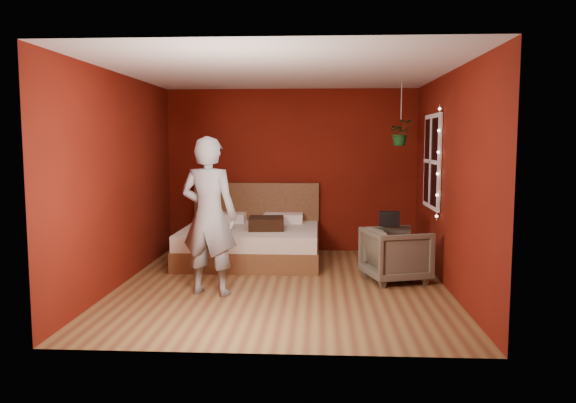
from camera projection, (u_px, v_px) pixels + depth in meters
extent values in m
plane|color=olive|center=(282.00, 285.00, 6.94)|extent=(4.50, 4.50, 0.00)
cube|color=#61140A|center=(291.00, 171.00, 9.04)|extent=(4.00, 0.02, 2.60)
cube|color=#61140A|center=(264.00, 200.00, 4.56)|extent=(4.00, 0.02, 2.60)
cube|color=#61140A|center=(120.00, 180.00, 6.91)|extent=(0.02, 4.50, 2.60)
cube|color=#61140A|center=(450.00, 181.00, 6.69)|extent=(0.02, 4.50, 2.60)
cube|color=silver|center=(282.00, 70.00, 6.66)|extent=(4.00, 4.50, 0.02)
cube|color=white|center=(432.00, 162.00, 7.56)|extent=(0.04, 0.97, 1.27)
cube|color=black|center=(431.00, 162.00, 7.56)|extent=(0.02, 0.85, 1.15)
cube|color=white|center=(431.00, 162.00, 7.56)|extent=(0.03, 0.05, 1.15)
cube|color=white|center=(431.00, 162.00, 7.56)|extent=(0.03, 0.85, 0.05)
cylinder|color=silver|center=(438.00, 163.00, 7.04)|extent=(0.01, 0.01, 1.45)
sphere|color=#FFF2CC|center=(437.00, 216.00, 7.11)|extent=(0.04, 0.04, 0.04)
sphere|color=#FFF2CC|center=(437.00, 195.00, 7.09)|extent=(0.04, 0.04, 0.04)
sphere|color=#FFF2CC|center=(438.00, 174.00, 7.06)|extent=(0.04, 0.04, 0.04)
sphere|color=#FFF2CC|center=(438.00, 152.00, 7.03)|extent=(0.04, 0.04, 0.04)
sphere|color=#FFF2CC|center=(439.00, 131.00, 7.00)|extent=(0.04, 0.04, 0.04)
sphere|color=#FFF2CC|center=(440.00, 109.00, 6.97)|extent=(0.04, 0.04, 0.04)
cube|color=brown|center=(251.00, 252.00, 8.29)|extent=(2.01, 1.71, 0.28)
cube|color=beige|center=(250.00, 235.00, 8.26)|extent=(1.97, 1.67, 0.22)
cube|color=brown|center=(257.00, 217.00, 9.05)|extent=(2.01, 0.08, 1.10)
cube|color=white|center=(226.00, 218.00, 8.84)|extent=(0.60, 0.38, 0.14)
cube|color=white|center=(283.00, 218.00, 8.79)|extent=(0.60, 0.38, 0.14)
imported|color=slate|center=(209.00, 216.00, 6.44)|extent=(0.75, 0.57, 1.83)
imported|color=#605B4C|center=(396.00, 255.00, 7.12)|extent=(0.92, 0.91, 0.68)
cube|color=black|center=(389.00, 218.00, 7.28)|extent=(0.28, 0.16, 0.19)
cube|color=black|center=(266.00, 223.00, 8.10)|extent=(0.53, 0.53, 0.18)
cylinder|color=silver|center=(401.00, 101.00, 7.93)|extent=(0.01, 0.01, 0.53)
imported|color=#175218|center=(401.00, 133.00, 7.98)|extent=(0.34, 0.30, 0.37)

